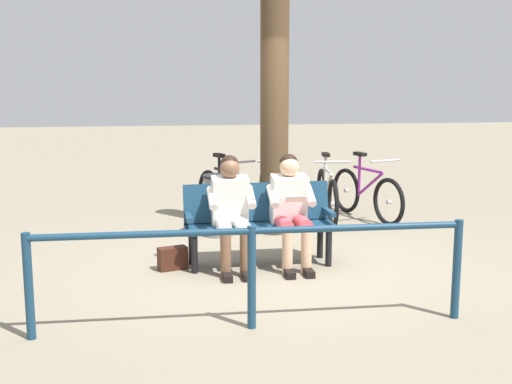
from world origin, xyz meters
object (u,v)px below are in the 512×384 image
(tree_trunk, at_px, (275,95))
(person_reading, at_px, (291,205))
(bicycle_purple, at_px, (327,195))
(handbag, at_px, (173,258))
(bicycle_green, at_px, (225,196))
(bench, at_px, (258,218))
(person_companion, at_px, (231,207))
(litter_bin, at_px, (218,205))
(bicycle_red, at_px, (270,193))
(bicycle_silver, at_px, (366,194))

(tree_trunk, bearing_deg, person_reading, 87.19)
(person_reading, bearing_deg, bicycle_purple, -115.48)
(handbag, bearing_deg, bicycle_green, -108.74)
(handbag, bearing_deg, person_reading, 178.43)
(bench, bearing_deg, person_reading, 152.73)
(tree_trunk, bearing_deg, person_companion, 65.52)
(bench, height_order, bicycle_green, bicycle_green)
(bicycle_purple, bearing_deg, tree_trunk, -48.41)
(litter_bin, xyz_separation_m, bicycle_red, (-0.82, -0.93, -0.03))
(bicycle_red, xyz_separation_m, bicycle_green, (0.65, 0.09, 0.00))
(tree_trunk, height_order, bicycle_green, tree_trunk)
(handbag, height_order, bicycle_purple, bicycle_purple)
(bicycle_silver, bearing_deg, handbag, -70.77)
(person_companion, relative_size, bicycle_silver, 0.75)
(person_companion, distance_m, bicycle_green, 2.36)
(handbag, bearing_deg, bicycle_silver, -142.12)
(bicycle_purple, relative_size, bicycle_red, 1.00)
(tree_trunk, bearing_deg, handbag, 48.58)
(tree_trunk, xyz_separation_m, bicycle_purple, (-0.87, -0.65, -1.42))
(bicycle_silver, relative_size, bicycle_purple, 0.96)
(handbag, distance_m, litter_bin, 1.58)
(person_companion, height_order, bicycle_silver, person_companion)
(tree_trunk, relative_size, bicycle_silver, 2.21)
(bicycle_purple, relative_size, bicycle_green, 1.07)
(handbag, xyz_separation_m, bicycle_silver, (-2.77, -2.16, 0.24))
(tree_trunk, bearing_deg, bicycle_silver, -155.88)
(person_reading, bearing_deg, tree_trunk, -95.05)
(bicycle_silver, distance_m, bicycle_red, 1.37)
(person_companion, xyz_separation_m, bicycle_green, (-0.15, -2.34, -0.30))
(handbag, bearing_deg, litter_bin, -112.73)
(bicycle_purple, distance_m, bicycle_red, 0.81)
(bicycle_green, bearing_deg, tree_trunk, 13.81)
(handbag, xyz_separation_m, bicycle_red, (-1.42, -2.37, 0.24))
(bench, relative_size, litter_bin, 2.06)
(bicycle_silver, bearing_deg, tree_trunk, -84.52)
(bench, relative_size, person_companion, 1.35)
(litter_bin, relative_size, bicycle_green, 0.50)
(bench, height_order, bicycle_silver, bicycle_silver)
(tree_trunk, distance_m, litter_bin, 1.57)
(tree_trunk, height_order, bicycle_silver, tree_trunk)
(person_reading, relative_size, bicycle_red, 0.71)
(bench, height_order, person_reading, person_reading)
(person_reading, relative_size, litter_bin, 1.53)
(bench, xyz_separation_m, bicycle_purple, (-1.27, -2.04, -0.15))
(litter_bin, bearing_deg, person_companion, 90.62)
(bicycle_red, bearing_deg, bicycle_green, -82.24)
(person_reading, height_order, person_companion, same)
(person_reading, distance_m, person_companion, 0.64)
(bicycle_red, distance_m, bicycle_green, 0.65)
(bicycle_silver, xyz_separation_m, bicycle_purple, (0.57, -0.00, 0.00))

